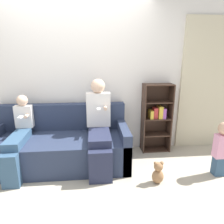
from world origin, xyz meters
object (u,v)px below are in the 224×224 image
Objects in this scene: adult_seated at (99,124)px; bookshelf at (156,117)px; child_seated at (18,137)px; toddler_standing at (222,147)px; couch at (61,146)px; teddy_bear at (158,173)px.

bookshelf is at bearing 23.67° from adult_seated.
child_seated reaches higher than toddler_standing.
bookshelf reaches higher than toddler_standing.
child_seated is at bearing -176.54° from adult_seated.
toddler_standing is (2.26, -0.53, 0.14)m from couch.
couch reaches higher than teddy_bear.
bookshelf is 1.12m from teddy_bear.
teddy_bear is (1.34, -0.65, -0.15)m from couch.
couch is at bearing 16.80° from child_seated.
toddler_standing is at bearing -52.36° from bookshelf.
bookshelf is at bearing 12.10° from couch.
adult_seated reaches higher than child_seated.
child_seated is at bearing -166.66° from bookshelf.
child_seated is at bearing -163.20° from couch.
teddy_bear is at bearing -172.87° from toddler_standing.
toddler_standing is at bearing -14.49° from adult_seated.
teddy_bear is at bearing -104.38° from bookshelf.
teddy_bear is (-0.25, -0.99, -0.47)m from bookshelf.
child_seated is (-0.56, -0.17, 0.24)m from couch.
adult_seated is at bearing -156.33° from bookshelf.
couch is at bearing 170.44° from adult_seated.
couch is 0.63m from child_seated.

